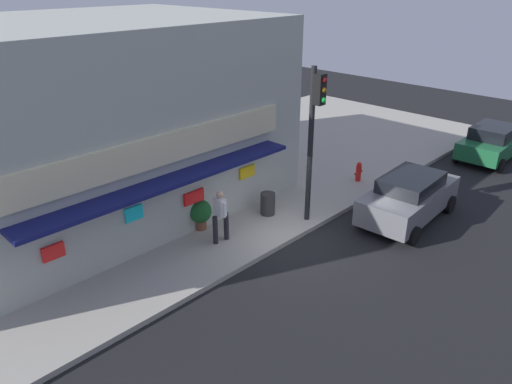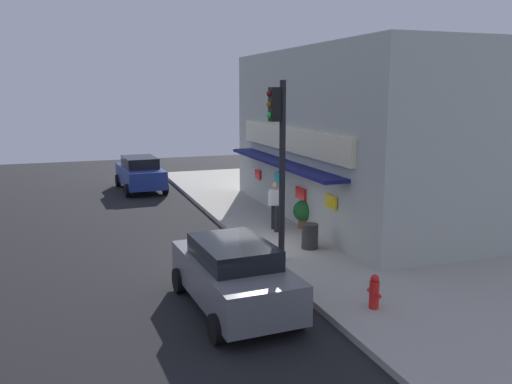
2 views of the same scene
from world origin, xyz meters
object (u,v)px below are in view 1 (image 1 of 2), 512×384
(fire_hydrant, at_px, (359,172))
(potted_plant_by_doorway, at_px, (200,212))
(trash_can, at_px, (268,204))
(parked_car_green, at_px, (492,142))
(traffic_light, at_px, (314,127))
(parked_car_grey, at_px, (409,197))
(pedestrian, at_px, (220,214))

(fire_hydrant, distance_m, potted_plant_by_doorway, 7.28)
(trash_can, xyz_separation_m, parked_car_green, (11.51, -3.35, 0.27))
(traffic_light, relative_size, potted_plant_by_doorway, 5.02)
(parked_car_grey, relative_size, parked_car_green, 1.12)
(potted_plant_by_doorway, xyz_separation_m, parked_car_grey, (5.73, -4.41, 0.09))
(trash_can, relative_size, parked_car_grey, 0.18)
(fire_hydrant, relative_size, parked_car_grey, 0.18)
(trash_can, distance_m, potted_plant_by_doorway, 2.51)
(potted_plant_by_doorway, bearing_deg, fire_hydrant, -11.61)
(trash_can, height_order, parked_car_green, parked_car_green)
(fire_hydrant, height_order, potted_plant_by_doorway, potted_plant_by_doorway)
(traffic_light, xyz_separation_m, parked_car_grey, (2.72, -2.21, -2.64))
(traffic_light, height_order, parked_car_green, traffic_light)
(trash_can, distance_m, pedestrian, 2.49)
(trash_can, height_order, parked_car_grey, parked_car_grey)
(potted_plant_by_doorway, relative_size, parked_car_grey, 0.23)
(pedestrian, xyz_separation_m, parked_car_green, (13.92, -3.11, -0.29))
(fire_hydrant, distance_m, parked_car_green, 7.27)
(pedestrian, bearing_deg, parked_car_green, -12.60)
(pedestrian, height_order, parked_car_grey, pedestrian)
(traffic_light, xyz_separation_m, parked_car_green, (10.84, -2.01, -2.67))
(trash_can, xyz_separation_m, pedestrian, (-2.42, -0.24, 0.55))
(trash_can, xyz_separation_m, parked_car_grey, (3.38, -3.56, 0.30))
(traffic_light, bearing_deg, trash_can, 116.32)
(parked_car_grey, distance_m, parked_car_green, 8.13)
(trash_can, height_order, pedestrian, pedestrian)
(trash_can, relative_size, potted_plant_by_doorway, 0.76)
(trash_can, distance_m, parked_car_grey, 4.92)
(trash_can, relative_size, pedestrian, 0.45)
(potted_plant_by_doorway, distance_m, parked_car_grey, 7.23)
(potted_plant_by_doorway, bearing_deg, traffic_light, -36.05)
(trash_can, bearing_deg, potted_plant_by_doorway, 160.07)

